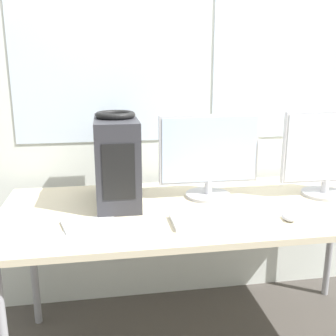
{
  "coord_description": "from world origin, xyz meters",
  "views": [
    {
      "loc": [
        -0.47,
        -1.29,
        1.41
      ],
      "look_at": [
        -0.19,
        0.42,
        0.96
      ],
      "focal_mm": 42.0,
      "sensor_mm": 36.0,
      "label": 1
    }
  ],
  "objects_px": {
    "keyboard": "(224,219)",
    "cell_phone": "(73,227)",
    "monitor_main": "(209,156)",
    "headphones": "(115,115)",
    "pc_tower": "(117,161)",
    "monitor_right_near": "(328,154)",
    "mouse": "(289,217)"
  },
  "relations": [
    {
      "from": "monitor_main",
      "to": "keyboard",
      "type": "relative_size",
      "value": 1.11
    },
    {
      "from": "keyboard",
      "to": "cell_phone",
      "type": "bearing_deg",
      "value": 176.62
    },
    {
      "from": "monitor_main",
      "to": "mouse",
      "type": "relative_size",
      "value": 5.96
    },
    {
      "from": "pc_tower",
      "to": "headphones",
      "type": "distance_m",
      "value": 0.22
    },
    {
      "from": "headphones",
      "to": "cell_phone",
      "type": "height_order",
      "value": "headphones"
    },
    {
      "from": "keyboard",
      "to": "cell_phone",
      "type": "relative_size",
      "value": 2.81
    },
    {
      "from": "monitor_right_near",
      "to": "mouse",
      "type": "bearing_deg",
      "value": -139.33
    },
    {
      "from": "headphones",
      "to": "monitor_main",
      "type": "bearing_deg",
      "value": -1.05
    },
    {
      "from": "keyboard",
      "to": "monitor_right_near",
      "type": "bearing_deg",
      "value": 22.82
    },
    {
      "from": "monitor_main",
      "to": "mouse",
      "type": "xyz_separation_m",
      "value": [
        0.26,
        -0.36,
        -0.2
      ]
    },
    {
      "from": "headphones",
      "to": "monitor_main",
      "type": "xyz_separation_m",
      "value": [
        0.45,
        -0.01,
        -0.21
      ]
    },
    {
      "from": "monitor_main",
      "to": "mouse",
      "type": "bearing_deg",
      "value": -54.15
    },
    {
      "from": "keyboard",
      "to": "mouse",
      "type": "xyz_separation_m",
      "value": [
        0.28,
        -0.03,
        0.0
      ]
    },
    {
      "from": "headphones",
      "to": "keyboard",
      "type": "bearing_deg",
      "value": -38.03
    },
    {
      "from": "monitor_right_near",
      "to": "keyboard",
      "type": "xyz_separation_m",
      "value": [
        -0.61,
        -0.26,
        -0.21
      ]
    },
    {
      "from": "monitor_main",
      "to": "cell_phone",
      "type": "height_order",
      "value": "monitor_main"
    },
    {
      "from": "headphones",
      "to": "cell_phone",
      "type": "distance_m",
      "value": 0.55
    },
    {
      "from": "monitor_main",
      "to": "cell_phone",
      "type": "relative_size",
      "value": 3.12
    },
    {
      "from": "headphones",
      "to": "cell_phone",
      "type": "xyz_separation_m",
      "value": [
        -0.2,
        -0.3,
        -0.42
      ]
    },
    {
      "from": "headphones",
      "to": "mouse",
      "type": "xyz_separation_m",
      "value": [
        0.71,
        -0.37,
        -0.41
      ]
    },
    {
      "from": "monitor_main",
      "to": "keyboard",
      "type": "height_order",
      "value": "monitor_main"
    },
    {
      "from": "cell_phone",
      "to": "headphones",
      "type": "bearing_deg",
      "value": 42.01
    },
    {
      "from": "pc_tower",
      "to": "headphones",
      "type": "bearing_deg",
      "value": 90.0
    },
    {
      "from": "keyboard",
      "to": "cell_phone",
      "type": "height_order",
      "value": "keyboard"
    },
    {
      "from": "pc_tower",
      "to": "monitor_main",
      "type": "relative_size",
      "value": 0.86
    },
    {
      "from": "headphones",
      "to": "pc_tower",
      "type": "bearing_deg",
      "value": -90.0
    },
    {
      "from": "headphones",
      "to": "mouse",
      "type": "bearing_deg",
      "value": -27.39
    },
    {
      "from": "headphones",
      "to": "monitor_right_near",
      "type": "height_order",
      "value": "headphones"
    },
    {
      "from": "keyboard",
      "to": "cell_phone",
      "type": "distance_m",
      "value": 0.63
    },
    {
      "from": "cell_phone",
      "to": "mouse",
      "type": "bearing_deg",
      "value": -19.06
    },
    {
      "from": "monitor_main",
      "to": "mouse",
      "type": "distance_m",
      "value": 0.49
    },
    {
      "from": "pc_tower",
      "to": "mouse",
      "type": "height_order",
      "value": "pc_tower"
    }
  ]
}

